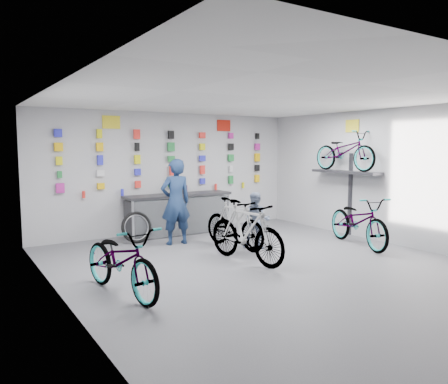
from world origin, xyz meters
TOP-DOWN VIEW (x-y plane):
  - floor at (0.00, 0.00)m, footprint 8.00×8.00m
  - ceiling at (0.00, 0.00)m, footprint 8.00×8.00m
  - wall_back at (0.00, 4.00)m, footprint 7.00×0.00m
  - wall_left at (-3.50, 0.00)m, footprint 0.00×8.00m
  - wall_right at (3.50, 0.00)m, footprint 0.00×8.00m
  - counter at (0.00, 3.54)m, footprint 2.70×0.66m
  - merch_wall at (-0.01, 3.93)m, footprint 5.57×0.08m
  - wall_bracket at (3.33, 1.20)m, footprint 0.39×1.90m
  - sign_left at (-1.50, 3.98)m, footprint 0.42×0.02m
  - sign_right at (1.60, 3.98)m, footprint 0.42×0.02m
  - sign_side at (3.48, 1.20)m, footprint 0.02×0.40m
  - bike_left at (-2.72, -0.01)m, footprint 1.01×2.07m
  - bike_center at (-0.15, 0.49)m, footprint 0.82×1.99m
  - bike_right at (2.71, 0.27)m, footprint 1.28×2.21m
  - bike_service at (0.31, 1.55)m, footprint 0.76×1.83m
  - bike_wall at (3.25, 1.20)m, footprint 0.63×1.80m
  - clerk at (-0.57, 2.56)m, footprint 0.72×0.50m
  - customer at (0.69, 1.27)m, footprint 0.74×0.72m
  - spare_wheel at (-1.25, 3.17)m, footprint 0.72×0.26m
  - register at (0.03, 3.55)m, footprint 0.31×0.32m

SIDE VIEW (x-z plane):
  - floor at x=0.00m, z-range 0.00..0.00m
  - spare_wheel at x=-1.25m, z-range -0.01..0.71m
  - counter at x=0.00m, z-range -0.01..0.99m
  - bike_left at x=-2.72m, z-range 0.00..1.04m
  - bike_service at x=0.31m, z-range 0.00..1.07m
  - bike_right at x=2.71m, z-range 0.00..1.10m
  - bike_center at x=-0.15m, z-range 0.00..1.16m
  - customer at x=0.69m, z-range 0.00..1.20m
  - clerk at x=-0.57m, z-range 0.00..1.89m
  - register at x=0.03m, z-range 1.00..1.22m
  - wall_bracket at x=3.33m, z-range 0.46..2.46m
  - wall_back at x=0.00m, z-range -2.00..5.00m
  - wall_left at x=-3.50m, z-range -2.50..5.50m
  - wall_right at x=3.50m, z-range -2.50..5.50m
  - merch_wall at x=-0.01m, z-range 1.02..2.58m
  - bike_wall at x=3.25m, z-range 1.58..2.53m
  - sign_side at x=3.48m, z-range 2.50..2.80m
  - sign_left at x=-1.50m, z-range 2.57..2.87m
  - sign_right at x=1.60m, z-range 2.57..2.87m
  - ceiling at x=0.00m, z-range 3.00..3.00m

